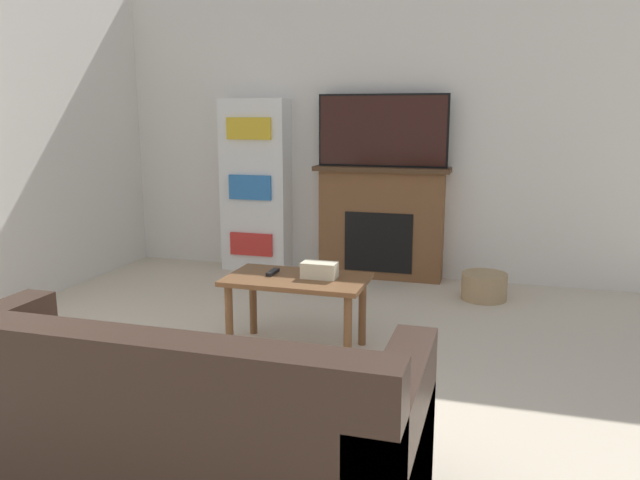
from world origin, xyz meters
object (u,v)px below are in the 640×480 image
Objects in this scene: coffee_table at (297,289)px; bookshelf at (256,186)px; fireplace at (381,222)px; couch at (155,440)px; tv at (382,131)px; storage_basket at (484,286)px.

coffee_table is 2.21m from bookshelf.
couch is (-0.14, -3.65, -0.22)m from fireplace.
fireplace is 1.25m from bookshelf.
couch is at bearing -92.24° from tv.
couch reaches higher than storage_basket.
tv is at bearing 87.76° from couch.
fireplace is 3.66m from couch.
tv is at bearing -90.00° from fireplace.
bookshelf reaches higher than fireplace.
tv is 0.71× the size of bookshelf.
couch is (-0.14, -3.63, -1.05)m from tv.
tv is 0.59× the size of couch.
couch is 3.82m from bookshelf.
fireplace is at bearing 90.00° from tv.
coffee_table is 0.54× the size of bookshelf.
bookshelf is at bearing 106.44° from couch.
fireplace reaches higher than coffee_table.
couch is 1.20× the size of bookshelf.
coffee_table is at bearing -61.07° from bookshelf.
storage_basket is (0.95, -0.43, -1.23)m from tv.
coffee_table is 2.42× the size of storage_basket.
tv is 1.32m from bookshelf.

